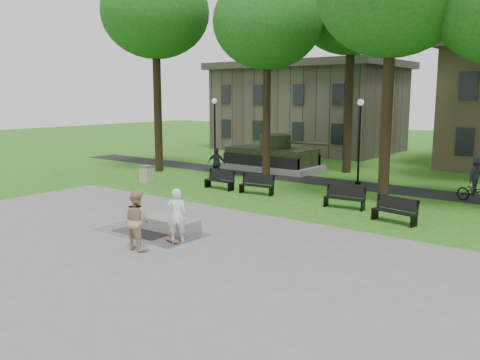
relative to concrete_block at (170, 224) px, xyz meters
The scene contains 22 objects.
ground 1.36m from the concrete_block, 56.46° to the left, with size 120.00×120.00×0.00m, color #255A15.
plaza 3.96m from the concrete_block, 79.23° to the right, with size 22.00×16.00×0.02m, color gray.
footpath 13.14m from the concrete_block, 86.77° to the left, with size 44.00×2.60×0.01m, color black.
building_left 29.65m from the concrete_block, 110.38° to the left, with size 15.00×10.00×7.20m, color #4C443D.
tree_0 18.02m from the concrete_block, 138.07° to the left, with size 6.80×6.80×12.97m.
tree_1 15.00m from the concrete_block, 107.94° to the left, with size 6.20×6.20×11.63m.
tree_4 19.94m from the concrete_block, 94.21° to the left, with size 7.20×7.20×13.50m.
lamp_left 16.50m from the concrete_block, 124.62° to the left, with size 0.36×0.36×4.73m.
lamp_mid 13.71m from the concrete_block, 84.72° to the left, with size 0.36×0.36×4.73m.
tank_monument 16.17m from the concrete_block, 110.72° to the left, with size 7.45×3.40×2.40m.
puddle 1.03m from the concrete_block, 125.10° to the right, with size 2.20×1.20×0.00m, color black.
concrete_block is the anchor object (origin of this frame).
skateboard 1.51m from the concrete_block, 43.17° to the right, with size 0.78×0.20×0.07m, color brown.
skateboarder 1.71m from the concrete_block, 35.77° to the right, with size 0.67×0.44×1.84m, color white.
friend_watching 2.58m from the concrete_block, 69.52° to the right, with size 0.94×0.73×1.93m, color tan.
pedestrian_walker 11.80m from the concrete_block, 122.02° to the left, with size 1.10×0.46×1.87m, color black.
cyclist 14.38m from the concrete_block, 57.72° to the left, with size 2.01×1.29×2.11m.
park_bench_0 8.62m from the concrete_block, 117.49° to the left, with size 1.82×0.63×1.00m.
park_bench_1 7.84m from the concrete_block, 101.49° to the left, with size 1.84×0.76×1.00m.
park_bench_2 8.15m from the concrete_block, 65.28° to the left, with size 1.84×0.70×1.00m.
park_bench_3 8.73m from the concrete_block, 45.64° to the left, with size 1.85×0.83×1.00m.
trash_bin 10.91m from the concrete_block, 142.41° to the left, with size 0.73×0.73×0.96m.
Camera 1 is at (12.38, -13.92, 4.93)m, focal length 38.00 mm.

